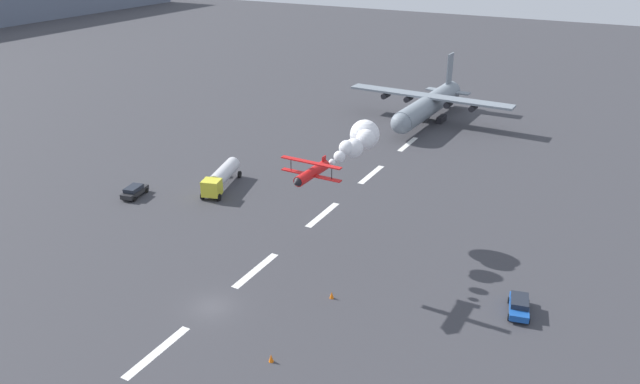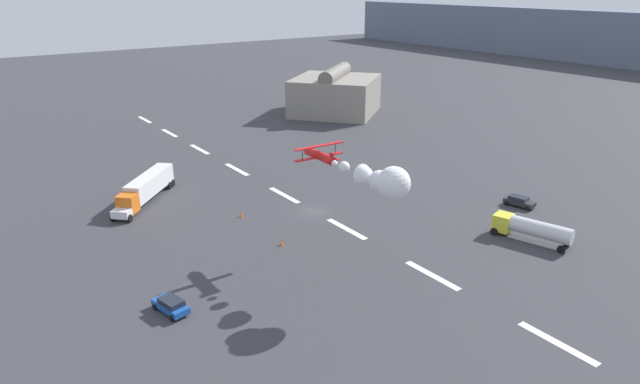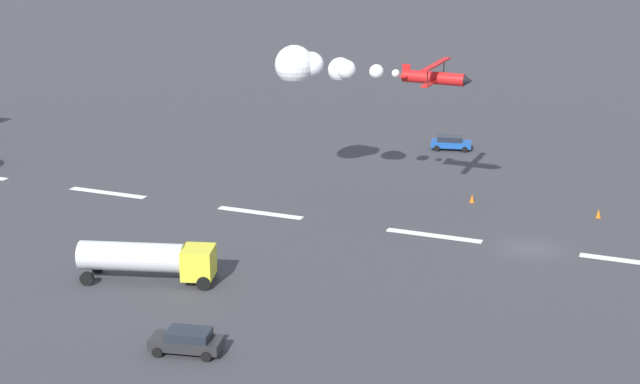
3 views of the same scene
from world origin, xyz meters
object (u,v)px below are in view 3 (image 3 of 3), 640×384
Objects in this scene: followme_car_yellow at (451,142)px; airport_staff_sedan at (187,341)px; traffic_cone_far at (472,198)px; stunt_biplane_red at (322,67)px; fuel_tanker_truck at (149,258)px; traffic_cone_near at (598,214)px.

followme_car_yellow and airport_staff_sedan have the same top height.
airport_staff_sedan reaches higher than traffic_cone_far.
stunt_biplane_red is 23.89× the size of traffic_cone_far.
stunt_biplane_red is 25.59m from fuel_tanker_truck.
fuel_tanker_truck is 39.02m from traffic_cone_near.
traffic_cone_near is at bearing 135.24° from followme_car_yellow.
traffic_cone_far is at bearing -104.86° from airport_staff_sedan.
stunt_biplane_red is 3.92× the size of followme_car_yellow.
fuel_tanker_truck reaches higher than traffic_cone_near.
fuel_tanker_truck is 13.46× the size of traffic_cone_near.
followme_car_yellow reaches higher than traffic_cone_far.
fuel_tanker_truck is at bearing -47.90° from airport_staff_sedan.
airport_staff_sedan is at bearing 75.14° from traffic_cone_far.
stunt_biplane_red reaches higher than traffic_cone_near.
followme_car_yellow is 6.09× the size of traffic_cone_far.
airport_staff_sedan is 40.94m from traffic_cone_near.
followme_car_yellow is (-11.14, -43.82, -0.94)m from fuel_tanker_truck.
followme_car_yellow is at bearing -44.76° from traffic_cone_near.
followme_car_yellow is at bearing -108.20° from stunt_biplane_red.
fuel_tanker_truck is 12.07m from airport_staff_sedan.
traffic_cone_near is 1.00× the size of traffic_cone_far.
traffic_cone_near is 11.13m from traffic_cone_far.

